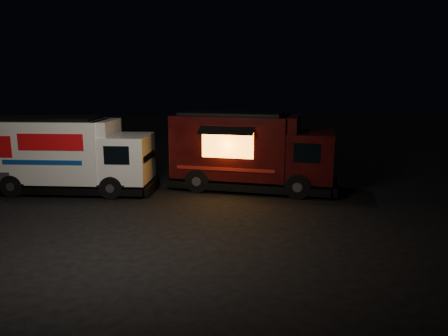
% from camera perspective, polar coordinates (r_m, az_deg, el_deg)
% --- Properties ---
extents(ground, '(80.00, 80.00, 0.00)m').
position_cam_1_polar(ground, '(14.94, -7.90, -5.97)').
color(ground, black).
rests_on(ground, ground).
extents(white_truck, '(6.77, 2.83, 2.99)m').
position_cam_1_polar(white_truck, '(18.41, -19.28, 1.64)').
color(white_truck, white).
rests_on(white_truck, ground).
extents(red_truck, '(7.18, 4.17, 3.15)m').
position_cam_1_polar(red_truck, '(17.81, 3.84, 2.22)').
color(red_truck, '#3A0B0A').
rests_on(red_truck, ground).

